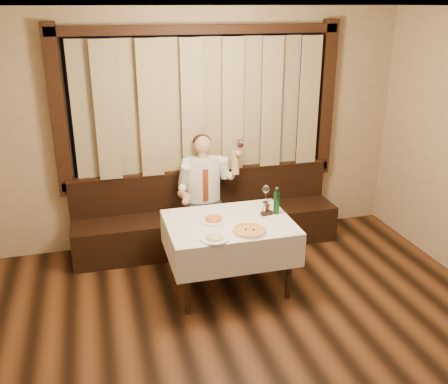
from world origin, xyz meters
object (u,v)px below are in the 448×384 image
object	(u,v)px
pasta_red	(214,217)
cruet_caddy	(267,211)
green_bottle	(276,203)
pasta_cream	(214,236)
banquette	(206,221)
pizza	(249,231)
seated_man	(205,185)
dining_table	(229,231)

from	to	relation	value
pasta_red	cruet_caddy	xyz separation A→B (m)	(0.57, 0.01, 0.00)
green_bottle	pasta_cream	bearing A→B (deg)	-151.04
pasta_red	cruet_caddy	size ratio (longest dim) A/B	2.28
banquette	pasta_red	xyz separation A→B (m)	(-0.15, -0.98, 0.49)
pizza	pasta_red	xyz separation A→B (m)	(-0.27, 0.34, 0.03)
banquette	seated_man	bearing A→B (deg)	-109.77
banquette	cruet_caddy	bearing A→B (deg)	-66.39
pasta_red	banquette	bearing A→B (deg)	81.23
banquette	pizza	size ratio (longest dim) A/B	9.39
dining_table	seated_man	world-z (taller)	seated_man
pizza	banquette	bearing A→B (deg)	95.15
cruet_caddy	seated_man	xyz separation A→B (m)	(-0.45, 0.88, 0.02)
pizza	cruet_caddy	distance (m)	0.47
seated_man	green_bottle	bearing A→B (deg)	-57.12
banquette	pasta_cream	size ratio (longest dim) A/B	11.51
banquette	pasta_cream	bearing A→B (deg)	-100.01
seated_man	cruet_caddy	bearing A→B (deg)	-62.61
pizza	pasta_cream	distance (m)	0.37
banquette	seated_man	distance (m)	0.52
banquette	pizza	distance (m)	1.40
banquette	green_bottle	world-z (taller)	green_bottle
cruet_caddy	pasta_cream	bearing A→B (deg)	-159.76
pizza	green_bottle	world-z (taller)	green_bottle
cruet_caddy	seated_man	size ratio (longest dim) A/B	0.09
green_bottle	banquette	bearing A→B (deg)	118.93
pasta_red	cruet_caddy	distance (m)	0.57
dining_table	pasta_cream	distance (m)	0.46
pizza	seated_man	distance (m)	1.24
dining_table	pasta_cream	size ratio (longest dim) A/B	4.57
dining_table	banquette	bearing A→B (deg)	90.00
pizza	cruet_caddy	bearing A→B (deg)	49.46
seated_man	pasta_red	bearing A→B (deg)	-97.61
pasta_red	green_bottle	size ratio (longest dim) A/B	1.00
pasta_red	green_bottle	bearing A→B (deg)	1.52
dining_table	cruet_caddy	distance (m)	0.45
pasta_red	green_bottle	xyz separation A→B (m)	(0.68, 0.02, 0.08)
banquette	dining_table	xyz separation A→B (m)	(0.00, -1.02, 0.34)
pasta_red	pasta_cream	xyz separation A→B (m)	(-0.09, -0.41, -0.00)
pasta_cream	cruet_caddy	distance (m)	0.79
banquette	pasta_red	bearing A→B (deg)	-98.77
pizza	green_bottle	size ratio (longest dim) A/B	1.17
cruet_caddy	seated_man	distance (m)	0.99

